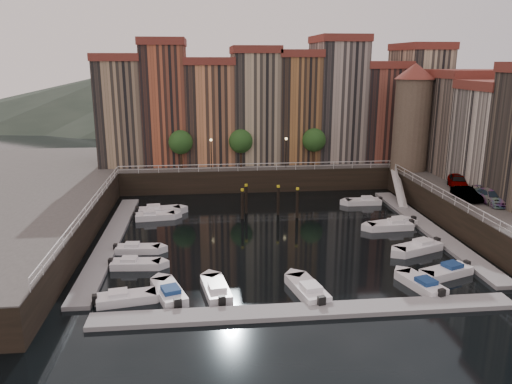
{
  "coord_description": "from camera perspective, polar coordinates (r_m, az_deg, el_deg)",
  "views": [
    {
      "loc": [
        -6.82,
        -48.01,
        17.19
      ],
      "look_at": [
        -1.42,
        4.0,
        3.28
      ],
      "focal_mm": 35.0,
      "sensor_mm": 36.0,
      "label": 1
    }
  ],
  "objects": [
    {
      "name": "boat_near_0",
      "position": [
        38.47,
        -9.89,
        -11.27
      ],
      "size": [
        3.11,
        4.88,
        1.1
      ],
      "rotation": [
        0.0,
        0.0,
        1.9
      ],
      "color": "white",
      "rests_on": "ground"
    },
    {
      "name": "railings",
      "position": [
        54.99,
        1.38,
        0.78
      ],
      "size": [
        36.08,
        34.04,
        0.52
      ],
      "color": "white",
      "rests_on": "ground"
    },
    {
      "name": "far_terrace",
      "position": [
        72.49,
        2.16,
        9.95
      ],
      "size": [
        48.7,
        10.3,
        17.5
      ],
      "color": "#9B8162",
      "rests_on": "quay_far"
    },
    {
      "name": "car_b",
      "position": [
        56.04,
        22.92,
        -0.28
      ],
      "size": [
        1.67,
        4.07,
        1.31
      ],
      "primitive_type": "imported",
      "rotation": [
        0.0,
        0.0,
        0.07
      ],
      "color": "gray",
      "rests_on": "quay_right"
    },
    {
      "name": "boat_near_1",
      "position": [
        38.51,
        -4.57,
        -11.06
      ],
      "size": [
        2.42,
        4.85,
        1.09
      ],
      "rotation": [
        0.0,
        0.0,
        1.73
      ],
      "color": "white",
      "rests_on": "ground"
    },
    {
      "name": "corner_tower",
      "position": [
        68.38,
        17.39,
        8.35
      ],
      "size": [
        5.2,
        5.2,
        13.8
      ],
      "color": "#6B5B4C",
      "rests_on": "quay_right"
    },
    {
      "name": "quay_far",
      "position": [
        75.96,
        -0.65,
        2.97
      ],
      "size": [
        80.0,
        20.0,
        3.0
      ],
      "primitive_type": "cube",
      "color": "black",
      "rests_on": "ground"
    },
    {
      "name": "car_c",
      "position": [
        55.72,
        25.28,
        -0.58
      ],
      "size": [
        2.02,
        4.82,
        1.39
      ],
      "primitive_type": "imported",
      "rotation": [
        0.0,
        0.0,
        0.02
      ],
      "color": "gray",
      "rests_on": "quay_right"
    },
    {
      "name": "street_lamps",
      "position": [
        66.44,
        -0.82,
        5.1
      ],
      "size": [
        10.36,
        0.36,
        4.18
      ],
      "color": "black",
      "rests_on": "quay_far"
    },
    {
      "name": "boat_left_4",
      "position": [
        58.49,
        -11.1,
        -2.09
      ],
      "size": [
        5.12,
        2.35,
        1.15
      ],
      "rotation": [
        0.0,
        0.0,
        0.12
      ],
      "color": "white",
      "rests_on": "ground"
    },
    {
      "name": "mooring_pilings",
      "position": [
        56.2,
        1.15,
        -1.16
      ],
      "size": [
        6.49,
        2.59,
        3.78
      ],
      "color": "black",
      "rests_on": "ground"
    },
    {
      "name": "boat_left_3",
      "position": [
        56.66,
        -11.58,
        -2.71
      ],
      "size": [
        4.66,
        2.14,
        1.05
      ],
      "rotation": [
        0.0,
        0.0,
        0.11
      ],
      "color": "white",
      "rests_on": "ground"
    },
    {
      "name": "dock_left",
      "position": [
        50.87,
        -16.26,
        -5.27
      ],
      "size": [
        2.0,
        28.0,
        0.35
      ],
      "primitive_type": "cube",
      "color": "gray",
      "rests_on": "ground"
    },
    {
      "name": "boat_left_2",
      "position": [
        47.51,
        -13.45,
        -6.33
      ],
      "size": [
        4.25,
        1.79,
        0.96
      ],
      "rotation": [
        0.0,
        0.0,
        -0.07
      ],
      "color": "white",
      "rests_on": "ground"
    },
    {
      "name": "boat_right_3",
      "position": [
        55.07,
        15.73,
        -3.47
      ],
      "size": [
        4.85,
        2.79,
        1.09
      ],
      "rotation": [
        0.0,
        0.0,
        3.4
      ],
      "color": "white",
      "rests_on": "ground"
    },
    {
      "name": "boat_right_1",
      "position": [
        48.75,
        18.09,
        -6.04
      ],
      "size": [
        5.06,
        3.42,
        1.15
      ],
      "rotation": [
        0.0,
        0.0,
        3.52
      ],
      "color": "white",
      "rests_on": "ground"
    },
    {
      "name": "dock_right",
      "position": [
        55.04,
        19.18,
        -3.97
      ],
      "size": [
        2.0,
        28.0,
        0.35
      ],
      "primitive_type": "cube",
      "color": "gray",
      "rests_on": "ground"
    },
    {
      "name": "ground",
      "position": [
        51.45,
        2.04,
        -4.64
      ],
      "size": [
        200.0,
        200.0,
        0.0
      ],
      "primitive_type": "plane",
      "color": "black",
      "rests_on": "ground"
    },
    {
      "name": "mountains",
      "position": [
        158.51,
        -2.89,
        11.52
      ],
      "size": [
        145.0,
        100.0,
        18.0
      ],
      "color": "#2D382D",
      "rests_on": "ground"
    },
    {
      "name": "gangway",
      "position": [
        64.58,
        16.0,
        0.63
      ],
      "size": [
        2.78,
        8.32,
        3.73
      ],
      "color": "white",
      "rests_on": "ground"
    },
    {
      "name": "car_a",
      "position": [
        60.81,
        22.05,
        1.06
      ],
      "size": [
        3.34,
        5.05,
        1.6
      ],
      "primitive_type": "imported",
      "rotation": [
        0.0,
        0.0,
        -0.34
      ],
      "color": "gray",
      "rests_on": "quay_right"
    },
    {
      "name": "right_terrace",
      "position": [
        62.07,
        26.77,
        6.25
      ],
      "size": [
        9.3,
        24.3,
        14.0
      ],
      "color": "#79695B",
      "rests_on": "quay_right"
    },
    {
      "name": "boat_left_0",
      "position": [
        38.42,
        -14.74,
        -11.63
      ],
      "size": [
        4.62,
        2.33,
        1.04
      ],
      "rotation": [
        0.0,
        0.0,
        0.17
      ],
      "color": "white",
      "rests_on": "ground"
    },
    {
      "name": "boat_right_0",
      "position": [
        44.33,
        21.03,
        -8.46
      ],
      "size": [
        4.79,
        3.12,
        1.08
      ],
      "rotation": [
        0.0,
        0.0,
        3.49
      ],
      "color": "white",
      "rests_on": "ground"
    },
    {
      "name": "boat_near_2",
      "position": [
        38.5,
        5.94,
        -11.06
      ],
      "size": [
        2.81,
        5.2,
        1.16
      ],
      "rotation": [
        0.0,
        0.0,
        1.79
      ],
      "color": "white",
      "rests_on": "ground"
    },
    {
      "name": "boat_near_3",
      "position": [
        41.33,
        18.39,
        -9.95
      ],
      "size": [
        2.85,
        4.75,
        1.07
      ],
      "rotation": [
        0.0,
        0.0,
        1.86
      ],
      "color": "white",
      "rests_on": "ground"
    },
    {
      "name": "dock_near",
      "position": [
        36.02,
        5.87,
        -13.38
      ],
      "size": [
        30.0,
        2.0,
        0.35
      ],
      "primitive_type": "cube",
      "color": "gray",
      "rests_on": "ground"
    },
    {
      "name": "boat_left_1",
      "position": [
        44.16,
        -13.69,
        -7.99
      ],
      "size": [
        4.43,
        1.91,
        1.0
      ],
      "rotation": [
        0.0,
        0.0,
        -0.08
      ],
      "color": "white",
      "rests_on": "ground"
    },
    {
      "name": "promenade_trees",
      "position": [
        67.28,
        -1.18,
        5.82
      ],
      "size": [
        21.2,
        3.2,
        5.2
      ],
      "color": "black",
      "rests_on": "quay_far"
    },
    {
      "name": "boat_right_4",
      "position": [
        62.62,
        12.23,
        -1.06
      ],
      "size": [
        4.47,
        1.66,
        1.03
      ],
      "rotation": [
        0.0,
        0.0,
        3.13
      ],
      "color": "white",
      "rests_on": "ground"
    },
    {
      "name": "boat_right_2",
      "position": [
        54.16,
        15.17,
        -3.73
      ],
      "size": [
        4.9,
        1.97,
        1.11
      ],
      "rotation": [
        0.0,
        0.0,
        3.19
      ],
      "color": "white",
      "rests_on": "ground"
    }
  ]
}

